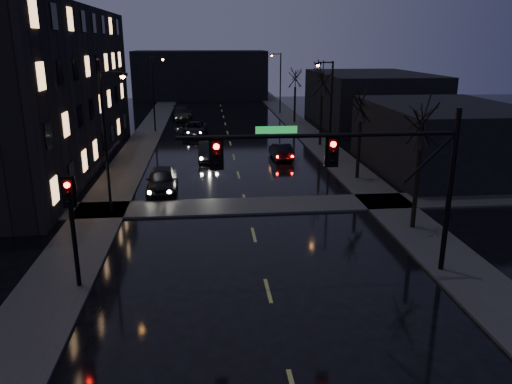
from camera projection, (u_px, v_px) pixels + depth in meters
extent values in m
cube|color=#2D2D2B|center=(137.00, 151.00, 44.66)|extent=(3.00, 140.00, 0.12)
cube|color=#2D2D2B|center=(323.00, 147.00, 46.28)|extent=(3.00, 140.00, 0.12)
cube|color=#2D2D2B|center=(247.00, 206.00, 29.75)|extent=(40.00, 3.00, 0.12)
cube|color=black|center=(15.00, 90.00, 37.42)|extent=(12.00, 30.00, 12.00)
cube|color=black|center=(443.00, 138.00, 37.66)|extent=(10.00, 14.00, 5.00)
cube|color=black|center=(370.00, 99.00, 58.62)|extent=(12.00, 18.00, 6.00)
cube|color=black|center=(201.00, 75.00, 85.00)|extent=(22.00, 10.00, 8.00)
cylinder|color=black|center=(449.00, 193.00, 20.43)|extent=(0.22, 0.22, 7.00)
cylinder|color=black|center=(320.00, 136.00, 19.19)|extent=(11.00, 0.16, 0.16)
cylinder|color=black|center=(430.00, 158.00, 19.90)|extent=(2.05, 0.10, 2.05)
cube|color=#0C591E|center=(276.00, 130.00, 18.95)|extent=(1.60, 0.04, 0.28)
cube|color=black|center=(216.00, 154.00, 18.99)|extent=(0.35, 0.28, 1.05)
sphere|color=#FF0705|center=(216.00, 147.00, 18.75)|extent=(0.22, 0.22, 0.22)
cube|color=black|center=(332.00, 152.00, 19.42)|extent=(0.35, 0.28, 1.05)
sphere|color=#FF0705|center=(333.00, 144.00, 19.17)|extent=(0.22, 0.22, 0.22)
cylinder|color=black|center=(74.00, 237.00, 19.37)|extent=(0.18, 0.18, 4.40)
cube|color=black|center=(69.00, 192.00, 18.85)|extent=(0.35, 0.28, 1.05)
sphere|color=#FF0705|center=(67.00, 185.00, 18.60)|extent=(0.22, 0.22, 0.22)
cylinder|color=black|center=(416.00, 189.00, 25.65)|extent=(0.24, 0.24, 4.40)
cylinder|color=black|center=(358.00, 151.00, 35.21)|extent=(0.24, 0.24, 4.12)
cylinder|color=black|center=(321.00, 121.00, 46.56)|extent=(0.24, 0.24, 4.68)
cylinder|color=black|center=(295.00, 105.00, 59.95)|extent=(0.24, 0.24, 4.29)
cylinder|color=black|center=(106.00, 145.00, 27.40)|extent=(0.16, 0.16, 8.00)
cylinder|color=black|center=(111.00, 73.00, 26.32)|extent=(1.20, 0.10, 0.10)
cube|color=black|center=(123.00, 74.00, 26.41)|extent=(0.50, 0.25, 0.15)
sphere|color=orange|center=(123.00, 76.00, 26.44)|extent=(0.28, 0.28, 0.28)
cylinder|color=black|center=(153.00, 95.00, 53.11)|extent=(0.16, 0.16, 8.00)
cylinder|color=black|center=(157.00, 57.00, 52.04)|extent=(1.20, 0.10, 0.10)
cube|color=black|center=(163.00, 58.00, 52.13)|extent=(0.50, 0.25, 0.15)
sphere|color=orange|center=(163.00, 59.00, 52.16)|extent=(0.28, 0.28, 0.28)
cylinder|color=black|center=(331.00, 112.00, 40.31)|extent=(0.16, 0.16, 8.00)
cylinder|color=black|center=(325.00, 62.00, 39.12)|extent=(1.20, 0.10, 0.10)
cube|color=black|center=(318.00, 64.00, 39.09)|extent=(0.50, 0.25, 0.15)
sphere|color=orange|center=(318.00, 65.00, 39.12)|extent=(0.28, 0.28, 0.28)
cylinder|color=black|center=(280.00, 84.00, 66.98)|extent=(0.16, 0.16, 8.00)
cylinder|color=black|center=(276.00, 54.00, 65.79)|extent=(1.20, 0.10, 0.10)
cube|color=black|center=(272.00, 55.00, 65.76)|extent=(0.50, 0.25, 0.15)
sphere|color=orange|center=(272.00, 56.00, 65.79)|extent=(0.28, 0.28, 0.28)
imported|color=black|center=(162.00, 180.00, 32.48)|extent=(2.05, 4.83, 1.63)
imported|color=black|center=(209.00, 151.00, 41.35)|extent=(1.73, 4.54, 1.48)
imported|color=black|center=(195.00, 129.00, 52.11)|extent=(2.73, 5.32, 1.44)
imported|color=black|center=(182.00, 113.00, 62.63)|extent=(2.96, 5.81, 1.62)
imported|color=black|center=(281.00, 151.00, 41.72)|extent=(1.61, 4.15, 1.35)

